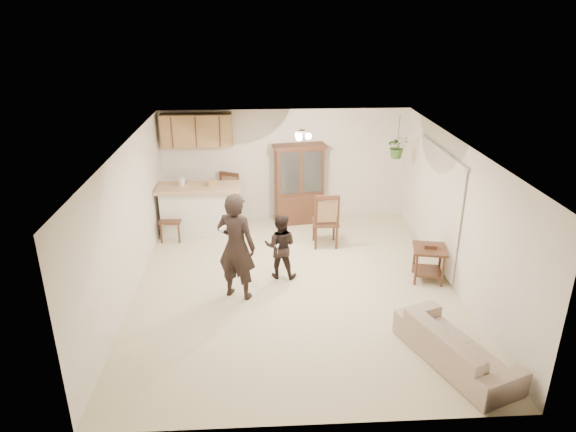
{
  "coord_description": "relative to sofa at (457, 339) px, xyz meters",
  "views": [
    {
      "loc": [
        -0.57,
        -7.87,
        4.51
      ],
      "look_at": [
        -0.1,
        0.4,
        1.16
      ],
      "focal_mm": 32.0,
      "sensor_mm": 36.0,
      "label": 1
    }
  ],
  "objects": [
    {
      "name": "controller_child",
      "position": [
        -2.33,
        2.3,
        0.37
      ],
      "size": [
        0.05,
        0.11,
        0.03
      ],
      "primitive_type": "cube",
      "rotation": [
        0.0,
        0.0,
        2.94
      ],
      "color": "white",
      "rests_on": "child"
    },
    {
      "name": "ceiling",
      "position": [
        -2.04,
        2.21,
        2.13
      ],
      "size": [
        5.5,
        6.5,
        0.02
      ],
      "primitive_type": "cube",
      "color": "silver",
      "rests_on": "wall_back"
    },
    {
      "name": "ceiling_fixture",
      "position": [
        -1.84,
        3.41,
        2.03
      ],
      "size": [
        0.36,
        0.36,
        0.2
      ],
      "primitive_type": null,
      "color": "#FFF0BF",
      "rests_on": "ceiling"
    },
    {
      "name": "upper_cabinets",
      "position": [
        -3.94,
        5.28,
        1.73
      ],
      "size": [
        1.5,
        0.34,
        0.7
      ],
      "primitive_type": "cube",
      "color": "olive",
      "rests_on": "wall_back"
    },
    {
      "name": "breakfast_bar",
      "position": [
        -3.89,
        4.56,
        0.13
      ],
      "size": [
        1.6,
        0.55,
        1.0
      ],
      "primitive_type": "cube",
      "color": "silver",
      "rests_on": "floor"
    },
    {
      "name": "controller_adult",
      "position": [
        -3.2,
        1.54,
        1.04
      ],
      "size": [
        0.11,
        0.17,
        0.05
      ],
      "primitive_type": "cube",
      "rotation": [
        0.0,
        0.0,
        2.73
      ],
      "color": "white",
      "rests_on": "adult"
    },
    {
      "name": "adult",
      "position": [
        -3.02,
        1.93,
        0.53
      ],
      "size": [
        0.77,
        0.66,
        1.8
      ],
      "primitive_type": "imported",
      "rotation": [
        0.0,
        0.0,
        2.73
      ],
      "color": "black",
      "rests_on": "floor"
    },
    {
      "name": "hanging_plant",
      "position": [
        0.26,
        4.61,
        1.48
      ],
      "size": [
        0.43,
        0.37,
        0.48
      ],
      "primitive_type": "imported",
      "color": "#3A6026",
      "rests_on": "ceiling"
    },
    {
      "name": "plant_cord",
      "position": [
        0.26,
        4.61,
        1.81
      ],
      "size": [
        0.01,
        0.01,
        0.65
      ],
      "primitive_type": "cylinder",
      "color": "black",
      "rests_on": "ceiling"
    },
    {
      "name": "side_table",
      "position": [
        0.34,
        2.3,
        -0.04
      ],
      "size": [
        0.68,
        0.68,
        0.7
      ],
      "rotation": [
        0.0,
        0.0,
        -0.22
      ],
      "color": "#391D14",
      "rests_on": "floor"
    },
    {
      "name": "wall_front",
      "position": [
        -2.04,
        -1.04,
        0.88
      ],
      "size": [
        5.5,
        0.02,
        2.5
      ],
      "primitive_type": "cube",
      "color": "beige",
      "rests_on": "ground"
    },
    {
      "name": "wall_right",
      "position": [
        0.71,
        2.21,
        0.88
      ],
      "size": [
        0.02,
        6.5,
        2.5
      ],
      "primitive_type": "cube",
      "color": "beige",
      "rests_on": "ground"
    },
    {
      "name": "sofa",
      "position": [
        0.0,
        0.0,
        0.0
      ],
      "size": [
        1.36,
        2.01,
        0.73
      ],
      "primitive_type": "imported",
      "rotation": [
        0.0,
        0.0,
        1.94
      ],
      "color": "beige",
      "rests_on": "floor"
    },
    {
      "name": "vertical_blinds",
      "position": [
        0.67,
        3.11,
        0.73
      ],
      "size": [
        0.06,
        2.3,
        2.1
      ],
      "primitive_type": null,
      "color": "beige",
      "rests_on": "wall_right"
    },
    {
      "name": "floor",
      "position": [
        -2.04,
        2.21,
        -0.37
      ],
      "size": [
        6.5,
        6.5,
        0.0
      ],
      "primitive_type": "plane",
      "color": "beige",
      "rests_on": "ground"
    },
    {
      "name": "chair_bar",
      "position": [
        -4.48,
        4.31,
        -0.08
      ],
      "size": [
        0.47,
        0.47,
        1.0
      ],
      "rotation": [
        0.0,
        0.0,
        -0.06
      ],
      "color": "#391D14",
      "rests_on": "floor"
    },
    {
      "name": "child",
      "position": [
        -2.28,
        2.58,
        0.31
      ],
      "size": [
        0.74,
        0.63,
        1.35
      ],
      "primitive_type": "imported",
      "rotation": [
        0.0,
        0.0,
        2.94
      ],
      "color": "black",
      "rests_on": "floor"
    },
    {
      "name": "china_hutch",
      "position": [
        -1.75,
        5.13,
        0.52
      ],
      "size": [
        1.19,
        0.61,
        1.79
      ],
      "rotation": [
        0.0,
        0.0,
        0.16
      ],
      "color": "#391D14",
      "rests_on": "floor"
    },
    {
      "name": "wall_left",
      "position": [
        -4.79,
        2.21,
        0.88
      ],
      "size": [
        0.02,
        6.5,
        2.5
      ],
      "primitive_type": "cube",
      "color": "beige",
      "rests_on": "ground"
    },
    {
      "name": "wall_back",
      "position": [
        -2.04,
        5.46,
        0.88
      ],
      "size": [
        5.5,
        0.02,
        2.5
      ],
      "primitive_type": "cube",
      "color": "beige",
      "rests_on": "ground"
    },
    {
      "name": "chair_hutch_left",
      "position": [
        -3.39,
        5.05,
        -0.04
      ],
      "size": [
        0.69,
        0.69,
        1.16
      ],
      "rotation": [
        0.0,
        0.0,
        -0.47
      ],
      "color": "#391D14",
      "rests_on": "floor"
    },
    {
      "name": "bar_top",
      "position": [
        -3.89,
        4.56,
        0.68
      ],
      "size": [
        1.75,
        0.7,
        0.08
      ],
      "primitive_type": "cube",
      "color": "tan",
      "rests_on": "breakfast_bar"
    },
    {
      "name": "chair_hutch_right",
      "position": [
        -1.31,
        3.86,
        -0.04
      ],
      "size": [
        0.51,
        0.51,
        1.15
      ],
      "rotation": [
        0.0,
        0.0,
        3.13
      ],
      "color": "#391D14",
      "rests_on": "floor"
    }
  ]
}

